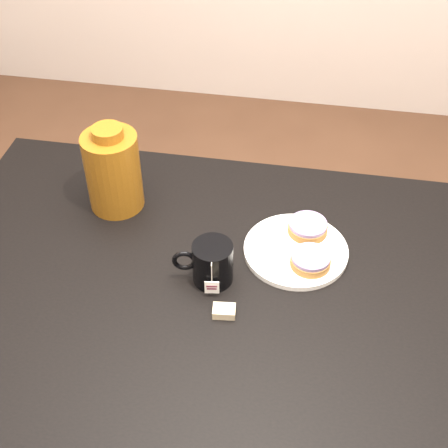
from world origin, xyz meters
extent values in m
cube|color=black|center=(0.00, 0.00, 0.73)|extent=(1.40, 0.90, 0.04)
cylinder|color=black|center=(-0.64, 0.39, 0.35)|extent=(0.06, 0.06, 0.71)
cylinder|color=white|center=(0.09, 0.14, 0.76)|extent=(0.23, 0.23, 0.01)
torus|color=white|center=(0.09, 0.14, 0.76)|extent=(0.22, 0.22, 0.01)
cylinder|color=brown|center=(0.11, 0.20, 0.77)|extent=(0.11, 0.11, 0.02)
cylinder|color=gray|center=(0.11, 0.20, 0.78)|extent=(0.11, 0.11, 0.01)
cylinder|color=brown|center=(0.12, 0.10, 0.77)|extent=(0.12, 0.12, 0.02)
cylinder|color=gray|center=(0.12, 0.10, 0.78)|extent=(0.12, 0.12, 0.01)
cylinder|color=black|center=(-0.08, 0.03, 0.80)|extent=(0.10, 0.10, 0.09)
cylinder|color=black|center=(-0.08, 0.03, 0.84)|extent=(0.07, 0.07, 0.00)
torus|color=black|center=(-0.13, 0.03, 0.80)|extent=(0.05, 0.02, 0.05)
cylinder|color=beige|center=(-0.07, -0.01, 0.82)|extent=(0.00, 0.00, 0.05)
cube|color=white|center=(-0.07, -0.01, 0.78)|extent=(0.03, 0.01, 0.03)
cube|color=#C6B793|center=(-0.04, -0.06, 0.76)|extent=(0.05, 0.04, 0.02)
cylinder|color=#562E0B|center=(-0.35, 0.23, 0.85)|extent=(0.15, 0.15, 0.19)
cylinder|color=#562E0B|center=(-0.35, 0.23, 0.95)|extent=(0.07, 0.07, 0.02)
camera|label=1|loc=(0.10, -0.84, 1.73)|focal=50.00mm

